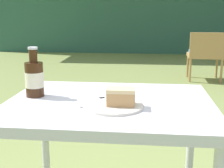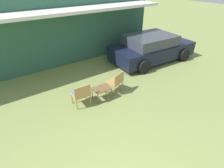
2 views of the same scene
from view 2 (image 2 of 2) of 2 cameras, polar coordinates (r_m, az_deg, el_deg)
The scene contains 5 objects.
cabin_building at distance 10.04m, azimuth -23.29°, elevation 17.14°, with size 10.77×5.32×3.04m.
parked_car at distance 9.04m, azimuth 12.73°, elevation 11.43°, with size 4.26×2.31×1.29m.
wicker_chair_cushioned at distance 5.68m, azimuth -10.09°, elevation -2.94°, with size 0.55×0.46×0.80m.
wicker_chair_plain at distance 6.24m, azimuth 1.29°, elevation 1.05°, with size 0.66×0.60×0.80m.
garden_side_table at distance 5.94m, azimuth -3.40°, elevation -1.74°, with size 0.59×0.43×0.43m.
Camera 2 is at (-0.67, -0.42, 3.66)m, focal length 28.00 mm.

